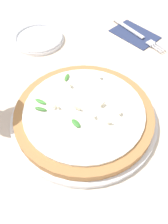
# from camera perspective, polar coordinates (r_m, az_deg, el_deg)

# --- Properties ---
(ground_plane) EXTENTS (6.00, 6.00, 0.00)m
(ground_plane) POSITION_cam_1_polar(r_m,az_deg,el_deg) (0.63, 2.88, -0.88)
(ground_plane) COLOR beige
(pizza_arugula_main) EXTENTS (0.34, 0.34, 0.05)m
(pizza_arugula_main) POSITION_cam_1_polar(r_m,az_deg,el_deg) (0.61, -0.01, -0.77)
(pizza_arugula_main) COLOR white
(pizza_arugula_main) RESTS_ON ground_plane
(napkin) EXTENTS (0.15, 0.10, 0.01)m
(napkin) POSITION_cam_1_polar(r_m,az_deg,el_deg) (0.89, 10.99, 16.36)
(napkin) COLOR navy
(napkin) RESTS_ON ground_plane
(fork) EXTENTS (0.22, 0.05, 0.00)m
(fork) POSITION_cam_1_polar(r_m,az_deg,el_deg) (0.88, 11.43, 16.36)
(fork) COLOR silver
(fork) RESTS_ON ground_plane
(side_plate_white) EXTENTS (0.16, 0.16, 0.02)m
(side_plate_white) POSITION_cam_1_polar(r_m,az_deg,el_deg) (0.86, -9.86, 15.50)
(side_plate_white) COLOR white
(side_plate_white) RESTS_ON ground_plane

